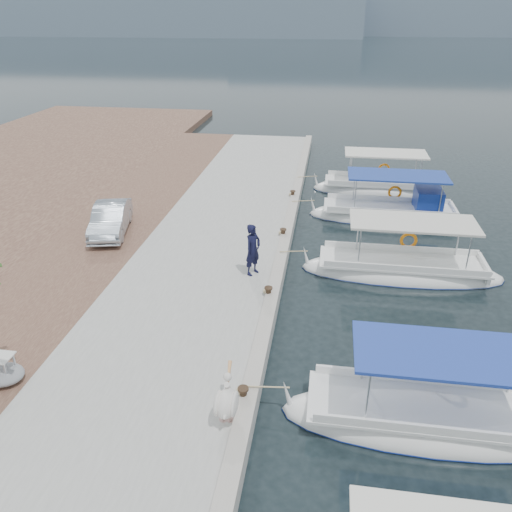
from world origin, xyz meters
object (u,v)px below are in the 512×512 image
(fishing_caique_b, at_px, (428,421))
(fisherman, at_px, (253,250))
(fishing_caique_c, at_px, (401,272))
(pelican, at_px, (226,402))
(parked_car, at_px, (110,219))
(fishing_caique_d, at_px, (391,215))
(fishing_caique_e, at_px, (378,190))

(fishing_caique_b, xyz_separation_m, fisherman, (-5.31, 6.22, 1.34))
(fishing_caique_c, height_order, pelican, fishing_caique_c)
(fishing_caique_c, distance_m, pelican, 10.28)
(fishing_caique_c, height_order, parked_car, fishing_caique_c)
(fishing_caique_c, height_order, fishing_caique_d, same)
(fishing_caique_b, xyz_separation_m, parked_car, (-11.91, 9.00, 1.00))
(fishing_caique_c, bearing_deg, fisherman, -163.26)
(fishing_caique_c, xyz_separation_m, parked_car, (-12.11, 1.13, 1.00))
(fishing_caique_d, xyz_separation_m, fisherman, (-5.65, -7.42, 1.27))
(pelican, bearing_deg, fishing_caique_b, 12.33)
(fishing_caique_e, xyz_separation_m, parked_car, (-11.94, -8.65, 1.00))
(fishing_caique_b, height_order, fishing_caique_c, same)
(fishing_caique_d, height_order, pelican, fishing_caique_d)
(parked_car, bearing_deg, fishing_caique_e, 22.85)
(fishing_caique_c, distance_m, fishing_caique_d, 5.77)
(fishing_caique_b, bearing_deg, pelican, -167.67)
(fishing_caique_d, relative_size, fishing_caique_e, 1.06)
(fisherman, bearing_deg, fishing_caique_d, -6.72)
(fishing_caique_e, bearing_deg, fishing_caique_b, -90.08)
(pelican, relative_size, parked_car, 0.37)
(fishing_caique_d, distance_m, fishing_caique_e, 4.03)
(fishing_caique_b, xyz_separation_m, fishing_caique_d, (0.34, 13.64, 0.06))
(fishing_caique_b, bearing_deg, fishing_caique_c, 88.56)
(fishing_caique_e, height_order, parked_car, fishing_caique_e)
(fishing_caique_d, distance_m, parked_car, 13.13)
(fishing_caique_b, distance_m, parked_car, 14.97)
(fishing_caique_d, bearing_deg, fishing_caique_c, -91.41)
(fishing_caique_b, distance_m, fisherman, 8.29)
(fishing_caique_d, bearing_deg, fishing_caique_e, 94.49)
(fishing_caique_c, relative_size, fishing_caique_e, 1.05)
(pelican, height_order, fisherman, fisherman)
(fishing_caique_b, bearing_deg, fishing_caique_d, 88.57)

